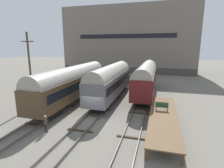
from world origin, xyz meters
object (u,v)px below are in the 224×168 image
Objects in this scene: train_car_brown at (73,82)px; bench at (162,106)px; train_car_maroon at (146,76)px; person_worker at (46,122)px; train_car_grey at (111,80)px; utility_pole at (30,70)px.

bench is (12.35, -3.23, -1.46)m from train_car_brown.
train_car_maroon reaches higher than person_worker.
train_car_brown reaches higher than bench.
train_car_grey is 11.04× the size of bench.
train_car_maroon is at bearing 35.56° from train_car_brown.
train_car_maroon is at bearing 64.55° from person_worker.
train_car_brown is 12.93× the size of bench.
utility_pole is (-13.90, -10.65, 2.00)m from train_car_maroon.
bench is 0.81× the size of person_worker.
train_car_grey is at bearing 76.40° from person_worker.
utility_pole reaches higher than train_car_maroon.
train_car_brown is 1.88× the size of utility_pole.
train_car_maroon reaches higher than bench.
train_car_grey is 1.60× the size of utility_pole.
bench is 12.06m from person_worker.
train_car_grey reaches higher than bench.
bench is 16.80m from utility_pole.
bench is at bearing 30.88° from person_worker.
train_car_maroon is 0.97× the size of train_car_brown.
train_car_brown is (-9.82, -7.02, -0.07)m from train_car_maroon.
bench is at bearing -76.16° from train_car_maroon.
person_worker is at bearing -149.12° from bench.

